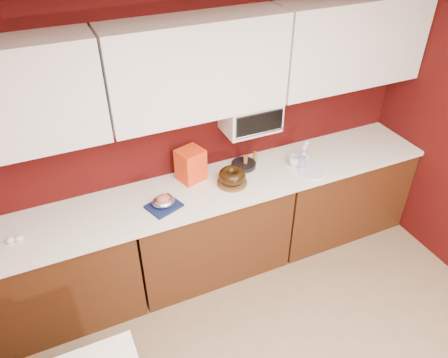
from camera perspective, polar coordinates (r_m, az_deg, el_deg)
wall_back at (r=3.57m, az=-4.17°, el=6.12°), size 4.00×0.02×2.50m
base_cabinet_left at (r=3.69m, az=-21.91°, el=-12.05°), size 1.31×0.58×0.86m
base_cabinet_center at (r=3.82m, az=-1.97°, el=-6.77°), size 1.31×0.58×0.86m
base_cabinet_right at (r=4.38m, az=14.35°, el=-1.70°), size 1.31×0.58×0.86m
countertop at (r=3.53m, az=-2.12°, el=-1.37°), size 4.00×0.62×0.04m
upper_cabinet_center at (r=3.18m, az=-3.55°, el=14.24°), size 1.31×0.33×0.70m
upper_cabinet_right at (r=3.83m, az=16.24°, el=16.72°), size 1.31×0.33×0.70m
toaster_oven at (r=3.56m, az=3.44°, el=8.30°), size 0.45×0.30×0.25m
toaster_oven_door at (r=3.43m, az=4.67°, el=7.17°), size 0.40×0.02×0.18m
toaster_oven_handle at (r=3.46m, az=4.73°, el=5.97°), size 0.42×0.02×0.02m
cake_base at (r=3.55m, az=1.06°, el=-0.46°), size 0.32×0.32×0.02m
bundt_cake at (r=3.51m, az=1.07°, el=0.44°), size 0.27×0.27×0.09m
navy_towel at (r=3.35m, az=-7.86°, el=-3.52°), size 0.29×0.27×0.02m
foil_ham_nest at (r=3.32m, az=-7.92°, el=-2.91°), size 0.20×0.18×0.06m
roasted_ham at (r=3.30m, az=-7.96°, el=-2.57°), size 0.12×0.10×0.07m
pandoro_box at (r=3.55m, az=-4.37°, el=1.86°), size 0.25×0.23×0.27m
dark_pan at (r=3.76m, az=2.58°, el=1.87°), size 0.26×0.26×0.04m
coffee_mug at (r=3.81m, az=9.24°, el=2.50°), size 0.13×0.13×0.11m
blue_jar at (r=3.79m, az=10.06°, el=2.20°), size 0.10×0.10×0.10m
flower_vase at (r=3.85m, az=10.32°, el=3.06°), size 0.10×0.10×0.13m
flower_pink at (r=3.81m, az=10.45°, el=4.10°), size 0.05×0.05×0.05m
flower_blue at (r=3.83m, az=10.70°, el=4.62°), size 0.05×0.05×0.05m
china_plate at (r=3.75m, az=11.39°, el=0.82°), size 0.24×0.24×0.01m
amber_bottle at (r=3.74m, az=2.81°, el=2.36°), size 0.05×0.05×0.11m
egg_left at (r=3.35m, az=-26.15°, el=-7.20°), size 0.07×0.06×0.05m
egg_right at (r=3.34m, az=-25.20°, el=-7.06°), size 0.06×0.05×0.04m
amber_bottle_tall at (r=3.80m, az=4.07°, el=2.89°), size 0.04×0.04×0.11m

